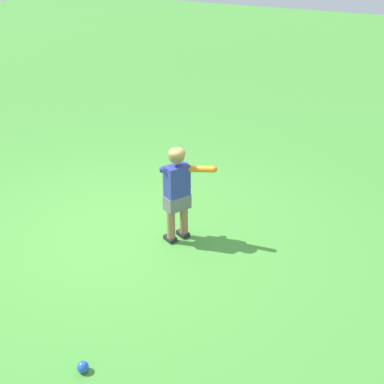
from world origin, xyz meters
name	(u,v)px	position (x,y,z in m)	size (l,w,h in m)	color
ground_plane	(122,233)	(0.00, 0.00, 0.00)	(40.00, 40.00, 0.00)	#479338
child_batter	(178,186)	(0.60, 0.24, 0.65)	(0.63, 0.33, 1.08)	#232328
play_ball_far_left	(83,367)	(1.03, -1.75, 0.05)	(0.09, 0.09, 0.09)	blue
play_ball_behind_batter	(186,183)	(-0.04, 1.40, 0.04)	(0.08, 0.08, 0.08)	purple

